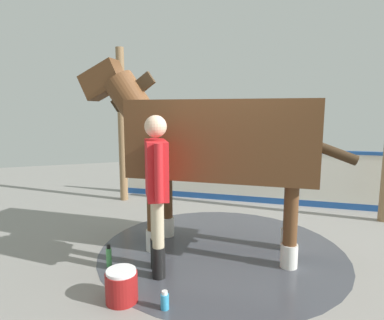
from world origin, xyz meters
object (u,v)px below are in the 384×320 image
wash_bucket (122,286)px  bottle_shampoo (165,301)px  horse (214,140)px  bottle_spray (109,256)px  handler (157,183)px

wash_bucket → bottle_shampoo: (0.26, 0.36, -0.07)m
horse → bottle_shampoo: bearing=83.9°
bottle_spray → wash_bucket: bearing=4.6°
wash_bucket → bottle_shampoo: bearing=54.3°
bottle_shampoo → wash_bucket: bearing=-125.7°
wash_bucket → bottle_spray: bearing=-175.4°
bottle_shampoo → handler: bearing=172.5°
handler → bottle_shampoo: size_ratio=9.83×
horse → wash_bucket: bearing=67.1°
horse → bottle_shampoo: horse is taller
wash_bucket → handler: bearing=134.0°
horse → handler: horse is taller
wash_bucket → bottle_spray: wash_bucket is taller
handler → wash_bucket: 1.09m
wash_bucket → bottle_spray: 0.77m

